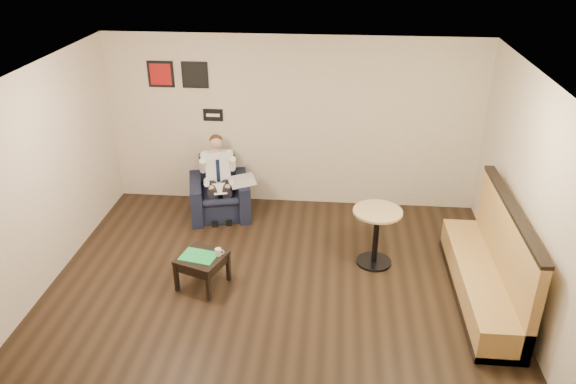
# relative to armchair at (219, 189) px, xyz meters

# --- Properties ---
(ground) EXTENTS (6.00, 6.00, 0.00)m
(ground) POSITION_rel_armchair_xyz_m (1.14, -2.42, -0.45)
(ground) COLOR black
(ground) RESTS_ON ground
(wall_back) EXTENTS (6.00, 0.02, 2.80)m
(wall_back) POSITION_rel_armchair_xyz_m (1.14, 0.58, 0.95)
(wall_back) COLOR beige
(wall_back) RESTS_ON ground
(wall_left) EXTENTS (0.02, 6.00, 2.80)m
(wall_left) POSITION_rel_armchair_xyz_m (-1.86, -2.42, 0.95)
(wall_left) COLOR beige
(wall_left) RESTS_ON ground
(wall_right) EXTENTS (0.02, 6.00, 2.80)m
(wall_right) POSITION_rel_armchair_xyz_m (4.14, -2.42, 0.95)
(wall_right) COLOR beige
(wall_right) RESTS_ON ground
(ceiling) EXTENTS (6.00, 6.00, 0.02)m
(ceiling) POSITION_rel_armchair_xyz_m (1.14, -2.42, 2.35)
(ceiling) COLOR white
(ceiling) RESTS_ON wall_back
(seating_sign) EXTENTS (0.32, 0.02, 0.20)m
(seating_sign) POSITION_rel_armchair_xyz_m (-0.16, 0.56, 1.05)
(seating_sign) COLOR black
(seating_sign) RESTS_ON wall_back
(art_print_left) EXTENTS (0.42, 0.03, 0.42)m
(art_print_left) POSITION_rel_armchair_xyz_m (-0.96, 0.56, 1.70)
(art_print_left) COLOR #A71416
(art_print_left) RESTS_ON wall_back
(art_print_right) EXTENTS (0.42, 0.03, 0.42)m
(art_print_right) POSITION_rel_armchair_xyz_m (-0.41, 0.56, 1.70)
(art_print_right) COLOR black
(art_print_right) RESTS_ON wall_back
(armchair) EXTENTS (1.13, 1.13, 0.90)m
(armchair) POSITION_rel_armchair_xyz_m (0.00, 0.00, 0.00)
(armchair) COLOR black
(armchair) RESTS_ON ground
(seated_man) EXTENTS (0.79, 1.00, 1.23)m
(seated_man) POSITION_rel_armchair_xyz_m (0.03, -0.11, 0.17)
(seated_man) COLOR white
(seated_man) RESTS_ON armchair
(lap_papers) EXTENTS (0.29, 0.34, 0.01)m
(lap_papers) POSITION_rel_armchair_xyz_m (0.05, -0.21, 0.10)
(lap_papers) COLOR white
(lap_papers) RESTS_ON seated_man
(newspaper) EXTENTS (0.52, 0.58, 0.01)m
(newspaper) POSITION_rel_armchair_xyz_m (0.39, -0.00, 0.16)
(newspaper) COLOR silver
(newspaper) RESTS_ON armchair
(side_table) EXTENTS (0.70, 0.70, 0.45)m
(side_table) POSITION_rel_armchair_xyz_m (0.17, -1.98, -0.22)
(side_table) COLOR black
(side_table) RESTS_ON ground
(green_folder) EXTENTS (0.51, 0.41, 0.01)m
(green_folder) POSITION_rel_armchair_xyz_m (0.14, -1.99, 0.01)
(green_folder) COLOR green
(green_folder) RESTS_ON side_table
(coffee_mug) EXTENTS (0.10, 0.10, 0.09)m
(coffee_mug) POSITION_rel_armchair_xyz_m (0.38, -1.93, 0.05)
(coffee_mug) COLOR white
(coffee_mug) RESTS_ON side_table
(smartphone) EXTENTS (0.16, 0.13, 0.01)m
(smartphone) POSITION_rel_armchair_xyz_m (0.27, -1.85, 0.00)
(smartphone) COLOR black
(smartphone) RESTS_ON side_table
(banquette) EXTENTS (0.60, 2.50, 1.28)m
(banquette) POSITION_rel_armchair_xyz_m (3.73, -1.91, 0.19)
(banquette) COLOR #B58946
(banquette) RESTS_ON ground
(cafe_table) EXTENTS (0.86, 0.86, 0.83)m
(cafe_table) POSITION_rel_armchair_xyz_m (2.44, -1.24, -0.03)
(cafe_table) COLOR tan
(cafe_table) RESTS_ON ground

